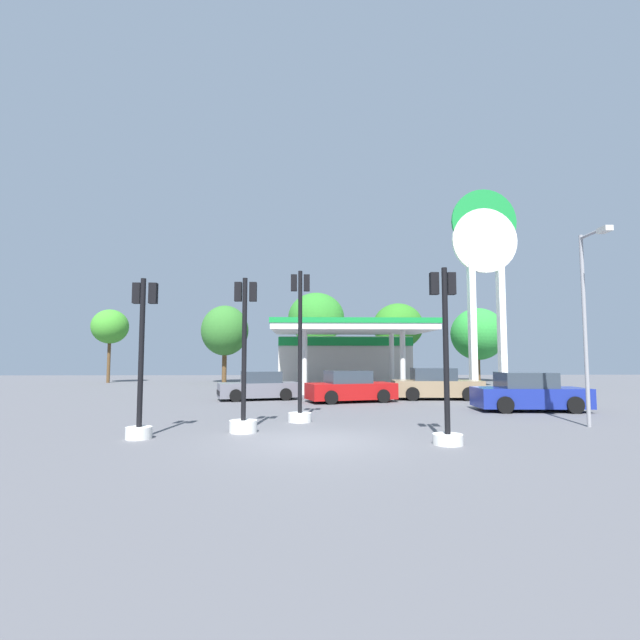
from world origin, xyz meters
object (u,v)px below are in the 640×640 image
(car_0, at_px, (529,393))
(tree_4, at_px, (478,334))
(tree_3, at_px, (398,326))
(corner_streetlamp, at_px, (588,307))
(traffic_signal_0, at_px, (141,378))
(traffic_signal_3, at_px, (300,370))
(car_1, at_px, (350,388))
(traffic_signal_1, at_px, (446,377))
(tree_2, at_px, (316,318))
(traffic_signal_2, at_px, (244,384))
(station_pole_sign, at_px, (485,260))
(car_2, at_px, (436,385))
(car_3, at_px, (259,387))
(tree_0, at_px, (110,327))
(tree_1, at_px, (225,331))

(car_0, xyz_separation_m, tree_4, (6.50, 22.73, 3.54))
(tree_3, bearing_deg, tree_4, 11.04)
(tree_3, distance_m, corner_streetlamp, 25.84)
(traffic_signal_0, relative_size, traffic_signal_3, 0.84)
(car_1, relative_size, tree_4, 0.69)
(traffic_signal_3, xyz_separation_m, tree_3, (8.19, 24.13, 3.12))
(traffic_signal_1, bearing_deg, tree_2, 95.35)
(traffic_signal_2, distance_m, corner_streetlamp, 10.87)
(station_pole_sign, bearing_deg, car_0, -103.68)
(traffic_signal_1, bearing_deg, car_1, 96.92)
(traffic_signal_0, distance_m, traffic_signal_1, 8.01)
(station_pole_sign, distance_m, corner_streetlamp, 16.30)
(car_2, height_order, traffic_signal_1, traffic_signal_1)
(car_1, height_order, traffic_signal_3, traffic_signal_3)
(car_3, bearing_deg, station_pole_sign, 21.20)
(traffic_signal_1, relative_size, corner_streetlamp, 0.73)
(car_2, distance_m, tree_2, 17.25)
(tree_4, bearing_deg, traffic_signal_1, -111.96)
(traffic_signal_0, relative_size, tree_3, 0.63)
(car_3, bearing_deg, car_1, -16.48)
(car_1, height_order, traffic_signal_0, traffic_signal_0)
(traffic_signal_3, height_order, tree_0, tree_0)
(traffic_signal_3, distance_m, tree_3, 25.68)
(traffic_signal_1, relative_size, traffic_signal_2, 0.99)
(traffic_signal_0, distance_m, traffic_signal_2, 2.80)
(car_1, distance_m, tree_0, 26.24)
(car_0, relative_size, tree_1, 0.67)
(tree_0, distance_m, tree_3, 24.78)
(car_1, distance_m, traffic_signal_0, 12.01)
(station_pole_sign, relative_size, traffic_signal_1, 2.97)
(tree_2, bearing_deg, car_3, -101.99)
(car_2, relative_size, tree_0, 0.74)
(traffic_signal_2, bearing_deg, car_2, 50.54)
(car_0, bearing_deg, tree_2, 111.29)
(car_2, xyz_separation_m, tree_3, (1.26, 15.93, 4.12))
(car_1, relative_size, traffic_signal_0, 1.06)
(traffic_signal_0, bearing_deg, station_pole_sign, 46.23)
(tree_2, bearing_deg, traffic_signal_0, -101.23)
(car_3, bearing_deg, tree_4, 44.13)
(car_1, height_order, tree_2, tree_2)
(station_pole_sign, height_order, tree_4, station_pole_sign)
(tree_2, bearing_deg, tree_1, 175.36)
(car_1, xyz_separation_m, car_3, (-4.56, 1.35, -0.03))
(tree_2, bearing_deg, traffic_signal_3, -92.65)
(car_0, distance_m, tree_4, 23.91)
(tree_2, bearing_deg, tree_3, 3.32)
(traffic_signal_0, bearing_deg, tree_3, 65.50)
(car_1, distance_m, tree_2, 17.57)
(car_1, relative_size, car_2, 0.98)
(car_1, distance_m, traffic_signal_3, 7.35)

